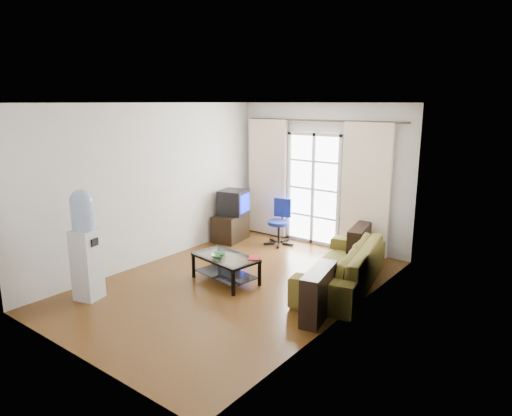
{
  "coord_description": "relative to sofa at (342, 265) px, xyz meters",
  "views": [
    {
      "loc": [
        4.22,
        -4.97,
        2.71
      ],
      "look_at": [
        0.14,
        0.35,
        1.15
      ],
      "focal_mm": 32.0,
      "sensor_mm": 36.0,
      "label": 1
    }
  ],
  "objects": [
    {
      "name": "floor",
      "position": [
        -1.32,
        -0.93,
        -0.33
      ],
      "size": [
        5.2,
        5.2,
        0.0
      ],
      "primitive_type": "plane",
      "color": "brown",
      "rests_on": "ground"
    },
    {
      "name": "ceiling",
      "position": [
        -1.32,
        -0.93,
        2.37
      ],
      "size": [
        5.2,
        5.2,
        0.0
      ],
      "primitive_type": "plane",
      "rotation": [
        3.14,
        0.0,
        0.0
      ],
      "color": "white",
      "rests_on": "wall_back"
    },
    {
      "name": "wall_back",
      "position": [
        -1.32,
        1.67,
        1.02
      ],
      "size": [
        3.6,
        0.02,
        2.7
      ],
      "primitive_type": "cube",
      "color": "silver",
      "rests_on": "floor"
    },
    {
      "name": "wall_front",
      "position": [
        -1.32,
        -3.53,
        1.02
      ],
      "size": [
        3.6,
        0.02,
        2.7
      ],
      "primitive_type": "cube",
      "color": "silver",
      "rests_on": "floor"
    },
    {
      "name": "wall_left",
      "position": [
        -3.12,
        -0.93,
        1.02
      ],
      "size": [
        0.02,
        5.2,
        2.7
      ],
      "primitive_type": "cube",
      "color": "silver",
      "rests_on": "floor"
    },
    {
      "name": "wall_right",
      "position": [
        0.48,
        -0.93,
        1.02
      ],
      "size": [
        0.02,
        5.2,
        2.7
      ],
      "primitive_type": "cube",
      "color": "silver",
      "rests_on": "floor"
    },
    {
      "name": "french_door",
      "position": [
        -1.47,
        1.61,
        0.75
      ],
      "size": [
        1.16,
        0.06,
        2.15
      ],
      "color": "white",
      "rests_on": "wall_back"
    },
    {
      "name": "curtain_rod",
      "position": [
        -1.32,
        1.57,
        2.05
      ],
      "size": [
        3.3,
        0.04,
        0.04
      ],
      "primitive_type": "cylinder",
      "rotation": [
        0.0,
        1.57,
        0.0
      ],
      "color": "#4C3F2D",
      "rests_on": "wall_back"
    },
    {
      "name": "curtain_left",
      "position": [
        -2.52,
        1.55,
        0.87
      ],
      "size": [
        0.9,
        0.07,
        2.35
      ],
      "primitive_type": "cube",
      "color": "#FAE8C9",
      "rests_on": "curtain_rod"
    },
    {
      "name": "curtain_right",
      "position": [
        -0.37,
        1.55,
        0.87
      ],
      "size": [
        0.9,
        0.07,
        2.35
      ],
      "primitive_type": "cube",
      "color": "#FAE8C9",
      "rests_on": "curtain_rod"
    },
    {
      "name": "radiator",
      "position": [
        -0.52,
        1.57,
        0.0
      ],
      "size": [
        0.64,
        0.12,
        0.64
      ],
      "primitive_type": "cube",
      "color": "gray",
      "rests_on": "floor"
    },
    {
      "name": "sofa",
      "position": [
        0.0,
        0.0,
        0.0
      ],
      "size": [
        2.6,
        1.79,
        0.65
      ],
      "primitive_type": "imported",
      "rotation": [
        0.0,
        0.0,
        -1.36
      ],
      "color": "brown",
      "rests_on": "floor"
    },
    {
      "name": "coffee_table",
      "position": [
        -1.49,
        -0.94,
        -0.06
      ],
      "size": [
        1.1,
        0.73,
        0.41
      ],
      "rotation": [
        0.0,
        0.0,
        -0.16
      ],
      "color": "silver",
      "rests_on": "floor"
    },
    {
      "name": "bowl",
      "position": [
        -1.54,
        -1.05,
        0.11
      ],
      "size": [
        0.4,
        0.4,
        0.06
      ],
      "primitive_type": "imported",
      "rotation": [
        0.0,
        0.0,
        0.42
      ],
      "color": "#359251",
      "rests_on": "coffee_table"
    },
    {
      "name": "book",
      "position": [
        -1.15,
        -0.8,
        0.1
      ],
      "size": [
        0.37,
        0.37,
        0.02
      ],
      "primitive_type": "imported",
      "rotation": [
        0.0,
        0.0,
        0.54
      ],
      "color": "maroon",
      "rests_on": "coffee_table"
    },
    {
      "name": "remote",
      "position": [
        -1.57,
        -0.97,
        0.1
      ],
      "size": [
        0.16,
        0.05,
        0.02
      ],
      "primitive_type": "cube",
      "rotation": [
        0.0,
        0.0,
        -0.05
      ],
      "color": "black",
      "rests_on": "coffee_table"
    },
    {
      "name": "tv_stand",
      "position": [
        -2.85,
        0.76,
        -0.06
      ],
      "size": [
        0.59,
        0.79,
        0.53
      ],
      "primitive_type": "cube",
      "rotation": [
        0.0,
        0.0,
        0.17
      ],
      "color": "black",
      "rests_on": "floor"
    },
    {
      "name": "crt_tv",
      "position": [
        -2.85,
        0.83,
        0.44
      ],
      "size": [
        0.62,
        0.64,
        0.49
      ],
      "rotation": [
        0.0,
        0.0,
        0.26
      ],
      "color": "black",
      "rests_on": "tv_stand"
    },
    {
      "name": "task_chair",
      "position": [
        -1.93,
        1.14,
        -0.07
      ],
      "size": [
        0.72,
        0.72,
        0.88
      ],
      "rotation": [
        0.0,
        0.0,
        0.24
      ],
      "color": "black",
      "rests_on": "floor"
    },
    {
      "name": "water_cooler",
      "position": [
        -2.62,
        -2.58,
        0.49
      ],
      "size": [
        0.39,
        0.39,
        1.56
      ],
      "rotation": [
        0.0,
        0.0,
        0.28
      ],
      "color": "silver",
      "rests_on": "floor"
    }
  ]
}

